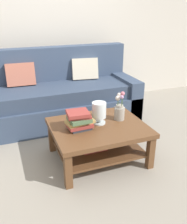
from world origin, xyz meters
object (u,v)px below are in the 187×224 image
Objects in this scene: glass_hurricane_vase at (99,111)px; flower_pitcher at (119,110)px; book_stack_main at (79,120)px; couch at (59,97)px; coffee_table at (98,135)px.

flower_pitcher is at bearing 2.65° from glass_hurricane_vase.
couch is at bearing 86.21° from book_stack_main.
couch reaches higher than glass_hurricane_vase.
book_stack_main is 0.51m from flower_pitcher.
couch is 1.24m from book_stack_main.
book_stack_main reaches higher than coffee_table.
coffee_table is (0.13, -1.23, -0.06)m from couch.
couch is 1.20m from glass_hurricane_vase.
couch reaches higher than coffee_table.
coffee_table is 3.28× the size of book_stack_main.
couch is 7.37× the size of book_stack_main.
book_stack_main is (-0.08, -1.23, 0.16)m from couch.
flower_pitcher reaches higher than glass_hurricane_vase.
couch is at bearing 109.85° from flower_pitcher.
couch is at bearing 97.96° from glass_hurricane_vase.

